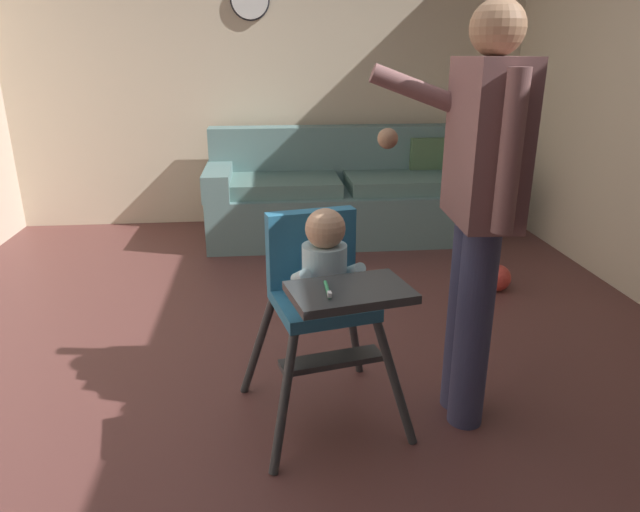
{
  "coord_description": "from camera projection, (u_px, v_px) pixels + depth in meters",
  "views": [
    {
      "loc": [
        -0.07,
        -2.15,
        1.43
      ],
      "look_at": [
        0.12,
        -0.23,
        0.74
      ],
      "focal_mm": 31.74,
      "sensor_mm": 36.0,
      "label": 1
    }
  ],
  "objects": [
    {
      "name": "adult_standing",
      "position": [
        479.0,
        203.0,
        2.09
      ],
      "size": [
        0.51,
        0.52,
        1.61
      ],
      "rotation": [
        0.0,
        0.0,
        3.08
      ],
      "color": "#393C5E",
      "rests_on": "ground"
    },
    {
      "name": "high_chair",
      "position": [
        323.0,
        281.0,
        2.17
      ],
      "size": [
        0.71,
        0.81,
        0.91
      ],
      "rotation": [
        0.0,
        0.0,
        -1.36
      ],
      "color": "#333739",
      "rests_on": "ground"
    },
    {
      "name": "wall_clock",
      "position": [
        250.0,
        0.0,
        4.52
      ],
      "size": [
        0.32,
        0.04,
        0.32
      ],
      "color": "white"
    },
    {
      "name": "couch",
      "position": [
        342.0,
        195.0,
        4.65
      ],
      "size": [
        2.16,
        0.86,
        0.86
      ],
      "rotation": [
        0.0,
        0.0,
        -1.57
      ],
      "color": "slate",
      "rests_on": "ground"
    },
    {
      "name": "ground",
      "position": [
        288.0,
        406.0,
        2.52
      ],
      "size": [
        5.94,
        7.29,
        0.1
      ],
      "primitive_type": "cube",
      "color": "brown"
    },
    {
      "name": "toy_ball",
      "position": [
        497.0,
        278.0,
        3.6
      ],
      "size": [
        0.17,
        0.17,
        0.17
      ],
      "primitive_type": "sphere",
      "color": "#D13D33",
      "rests_on": "ground"
    },
    {
      "name": "wall_far",
      "position": [
        269.0,
        67.0,
        4.75
      ],
      "size": [
        5.14,
        0.06,
        2.66
      ],
      "primitive_type": "cube",
      "color": "beige",
      "rests_on": "ground"
    }
  ]
}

